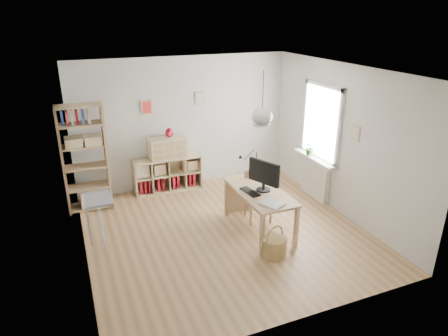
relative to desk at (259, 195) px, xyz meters
name	(u,v)px	position (x,y,z in m)	size (l,w,h in m)	color
ground	(225,232)	(-0.55, 0.15, -0.66)	(4.50, 4.50, 0.00)	tan
room_shell	(262,116)	(0.00, 0.00, 1.34)	(4.50, 4.50, 4.50)	silver
window_unit	(322,122)	(1.68, 0.75, 0.89)	(0.07, 1.16, 1.46)	white
radiator	(315,178)	(1.64, 0.75, -0.26)	(0.10, 0.80, 0.80)	silver
windowsill	(315,159)	(1.59, 0.75, 0.17)	(0.22, 1.20, 0.06)	white
desk	(259,195)	(0.00, 0.00, 0.00)	(0.70, 1.50, 0.75)	tan
cube_shelf	(166,176)	(-1.02, 2.23, -0.36)	(1.40, 0.38, 0.72)	beige
tall_bookshelf	(84,154)	(-2.59, 1.95, 0.43)	(0.80, 0.38, 2.00)	tan
side_table	(95,209)	(-2.59, 0.50, 0.01)	(0.40, 0.55, 0.85)	gray
chair	(257,193)	(0.17, 0.40, -0.16)	(0.49, 0.49, 0.87)	gray
wicker_basket	(274,246)	(-0.13, -0.78, -0.49)	(0.37, 0.37, 0.52)	olive
storage_chest	(256,189)	(0.54, 1.18, -0.47)	(0.65, 0.70, 0.57)	beige
monitor	(264,174)	(0.06, -0.03, 0.38)	(0.29, 0.56, 0.52)	black
keyboard	(250,192)	(-0.18, -0.01, 0.10)	(0.15, 0.41, 0.02)	black
task_lamp	(248,161)	(0.07, 0.62, 0.39)	(0.41, 0.15, 0.43)	black
yarn_ball	(252,173)	(0.14, 0.55, 0.17)	(0.16, 0.16, 0.16)	#4B0A0E
paper_tray	(272,204)	(-0.06, -0.54, 0.11)	(0.27, 0.34, 0.03)	white
drawer_chest	(168,148)	(-0.97, 2.19, 0.28)	(0.75, 0.34, 0.43)	beige
red_vase	(169,133)	(-0.92, 2.19, 0.58)	(0.16, 0.16, 0.19)	maroon
potted_plant	(310,148)	(1.57, 0.90, 0.36)	(0.27, 0.24, 0.30)	#2F5C22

